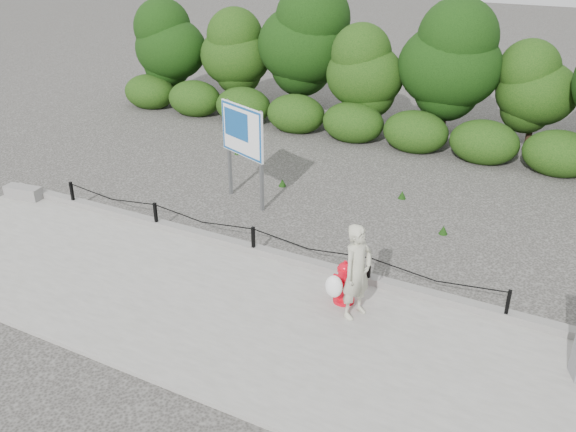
{
  "coord_description": "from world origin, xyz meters",
  "views": [
    {
      "loc": [
        5.69,
        -9.33,
        6.28
      ],
      "look_at": [
        0.69,
        0.2,
        1.0
      ],
      "focal_mm": 38.0,
      "sensor_mm": 36.0,
      "label": 1
    }
  ],
  "objects_px": {
    "fire_hydrant": "(344,283)",
    "concrete_block": "(23,192)",
    "advertising_sign": "(242,135)",
    "pedestrian": "(356,273)"
  },
  "relations": [
    {
      "from": "fire_hydrant",
      "to": "concrete_block",
      "type": "height_order",
      "value": "fire_hydrant"
    },
    {
      "from": "advertising_sign",
      "to": "pedestrian",
      "type": "bearing_deg",
      "value": -15.89
    },
    {
      "from": "concrete_block",
      "to": "fire_hydrant",
      "type": "bearing_deg",
      "value": -3.38
    },
    {
      "from": "fire_hydrant",
      "to": "concrete_block",
      "type": "relative_size",
      "value": 0.89
    },
    {
      "from": "advertising_sign",
      "to": "fire_hydrant",
      "type": "bearing_deg",
      "value": -15.51
    },
    {
      "from": "fire_hydrant",
      "to": "advertising_sign",
      "type": "bearing_deg",
      "value": 143.93
    },
    {
      "from": "fire_hydrant",
      "to": "advertising_sign",
      "type": "distance_m",
      "value": 5.04
    },
    {
      "from": "fire_hydrant",
      "to": "advertising_sign",
      "type": "relative_size",
      "value": 0.34
    },
    {
      "from": "concrete_block",
      "to": "advertising_sign",
      "type": "xyz_separation_m",
      "value": [
        4.84,
        2.45,
        1.49
      ]
    },
    {
      "from": "fire_hydrant",
      "to": "concrete_block",
      "type": "bearing_deg",
      "value": 177.96
    }
  ]
}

